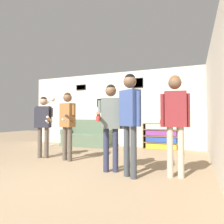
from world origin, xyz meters
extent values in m
plane|color=#937A5B|center=(0.00, 0.00, 0.00)|extent=(20.00, 20.00, 0.00)
cube|color=silver|center=(0.00, 4.69, 1.35)|extent=(7.86, 0.06, 2.70)
cube|color=black|center=(-1.77, 4.65, 2.24)|extent=(0.42, 0.02, 0.21)
cube|color=gray|center=(-1.77, 4.64, 2.24)|extent=(0.37, 0.01, 0.16)
cube|color=black|center=(0.54, 4.65, 2.26)|extent=(0.41, 0.02, 0.35)
cube|color=beige|center=(0.54, 4.64, 2.26)|extent=(0.36, 0.01, 0.30)
cube|color=black|center=(-0.84, 4.65, 1.60)|extent=(0.43, 0.02, 0.30)
cube|color=#B2B2BC|center=(-0.84, 4.64, 1.60)|extent=(0.38, 0.01, 0.25)
cube|color=silver|center=(2.76, 2.33, 1.35)|extent=(0.06, 7.06, 2.70)
cube|color=#5B7056|center=(-1.26, 4.22, 0.05)|extent=(1.84, 0.80, 0.10)
cube|color=#5B7056|center=(-1.26, 4.22, 0.26)|extent=(1.78, 0.74, 0.32)
cube|color=#5B7056|center=(-1.26, 4.55, 0.69)|extent=(1.78, 0.14, 0.54)
cube|color=#5B7056|center=(-2.12, 4.22, 0.51)|extent=(0.12, 0.74, 0.18)
cube|color=#5B7056|center=(-0.40, 4.22, 0.51)|extent=(0.12, 0.74, 0.18)
cube|color=olive|center=(0.80, 4.47, 0.43)|extent=(0.02, 0.30, 0.85)
cube|color=olive|center=(1.96, 4.47, 0.43)|extent=(0.02, 0.30, 0.85)
cube|color=olive|center=(1.38, 4.62, 0.43)|extent=(1.18, 0.01, 0.85)
cube|color=olive|center=(1.38, 4.47, 0.01)|extent=(1.13, 0.30, 0.02)
cube|color=olive|center=(1.38, 4.47, 0.84)|extent=(1.13, 0.30, 0.02)
cube|color=olive|center=(1.38, 4.47, 0.21)|extent=(1.13, 0.30, 0.02)
cube|color=olive|center=(1.38, 4.47, 0.43)|extent=(1.13, 0.30, 0.02)
cube|color=olive|center=(1.38, 4.47, 0.64)|extent=(1.13, 0.30, 0.02)
cube|color=gold|center=(1.38, 4.46, 0.10)|extent=(0.97, 0.26, 0.16)
cube|color=#2847A3|center=(1.38, 4.46, 0.32)|extent=(0.97, 0.26, 0.16)
cube|color=#7F3889|center=(1.38, 4.46, 0.53)|extent=(0.97, 0.26, 0.16)
cube|color=beige|center=(1.38, 4.46, 0.74)|extent=(0.97, 0.26, 0.16)
cylinder|color=#ADA89E|center=(-2.52, 3.70, 0.01)|extent=(0.28, 0.28, 0.03)
cylinder|color=#ADA89E|center=(-2.52, 3.70, 0.90)|extent=(0.03, 0.03, 1.73)
cylinder|color=#ADA89E|center=(-2.45, 3.70, 1.73)|extent=(0.02, 0.16, 0.02)
sphere|color=white|center=(-2.38, 3.70, 1.70)|extent=(0.17, 0.17, 0.17)
cylinder|color=#ADA89E|center=(-2.59, 3.70, 1.63)|extent=(0.02, 0.16, 0.02)
sphere|color=white|center=(-2.66, 3.70, 1.60)|extent=(0.17, 0.17, 0.17)
cylinder|color=brown|center=(-1.33, 1.90, 0.39)|extent=(0.11, 0.11, 0.78)
cylinder|color=brown|center=(-1.15, 1.95, 0.39)|extent=(0.11, 0.11, 0.78)
cube|color=#282833|center=(-1.24, 1.93, 1.05)|extent=(0.40, 0.30, 0.55)
sphere|color=tan|center=(-1.24, 1.93, 1.46)|extent=(0.20, 0.20, 0.20)
sphere|color=black|center=(-1.24, 1.93, 1.50)|extent=(0.17, 0.17, 0.17)
cylinder|color=#282833|center=(-1.03, 1.99, 1.17)|extent=(0.07, 0.07, 0.23)
cylinder|color=tan|center=(-1.00, 1.87, 1.00)|extent=(0.14, 0.29, 0.18)
cylinder|color=white|center=(-0.96, 1.74, 0.94)|extent=(0.07, 0.14, 0.09)
cylinder|color=#282833|center=(-1.44, 1.86, 1.03)|extent=(0.07, 0.07, 0.52)
cylinder|color=brown|center=(-0.55, 1.90, 0.41)|extent=(0.11, 0.11, 0.81)
cylinder|color=brown|center=(-0.38, 1.86, 0.41)|extent=(0.11, 0.11, 0.81)
cube|color=#936033|center=(-0.46, 1.88, 1.10)|extent=(0.40, 0.28, 0.57)
sphere|color=brown|center=(-0.46, 1.88, 1.52)|extent=(0.21, 0.21, 0.21)
sphere|color=#382314|center=(-0.46, 1.88, 1.56)|extent=(0.18, 0.18, 0.18)
cylinder|color=#936033|center=(-0.26, 1.83, 1.22)|extent=(0.07, 0.07, 0.24)
cylinder|color=brown|center=(-0.29, 1.70, 1.04)|extent=(0.13, 0.30, 0.18)
cylinder|color=white|center=(-0.32, 1.57, 0.98)|extent=(0.07, 0.15, 0.09)
cylinder|color=#936033|center=(-0.67, 1.93, 1.07)|extent=(0.07, 0.07, 0.54)
cylinder|color=#2D334C|center=(0.81, 1.34, 0.41)|extent=(0.11, 0.11, 0.83)
cylinder|color=#2D334C|center=(0.98, 1.40, 0.41)|extent=(0.11, 0.11, 0.83)
cube|color=slate|center=(0.89, 1.37, 1.12)|extent=(0.41, 0.31, 0.59)
sphere|color=brown|center=(0.89, 1.37, 1.56)|extent=(0.21, 0.21, 0.21)
sphere|color=black|center=(0.89, 1.37, 1.59)|extent=(0.18, 0.18, 0.18)
cylinder|color=slate|center=(1.09, 1.44, 1.10)|extent=(0.07, 0.07, 0.55)
cylinder|color=slate|center=(0.69, 1.30, 1.25)|extent=(0.07, 0.07, 0.25)
cylinder|color=brown|center=(0.73, 1.17, 1.06)|extent=(0.16, 0.31, 0.19)
cylinder|color=red|center=(0.78, 1.04, 1.02)|extent=(0.08, 0.08, 0.10)
cylinder|color=#3D4247|center=(1.26, 1.22, 0.45)|extent=(0.11, 0.11, 0.89)
cylinder|color=#3D4247|center=(1.42, 1.12, 0.45)|extent=(0.11, 0.11, 0.89)
cube|color=#384C84|center=(1.34, 1.17, 1.21)|extent=(0.41, 0.36, 0.63)
sphere|color=brown|center=(1.34, 1.17, 1.67)|extent=(0.23, 0.23, 0.23)
sphere|color=black|center=(1.34, 1.17, 1.71)|extent=(0.20, 0.20, 0.20)
cylinder|color=#384C84|center=(1.52, 1.06, 1.19)|extent=(0.07, 0.07, 0.59)
cylinder|color=#384C84|center=(1.16, 1.28, 1.19)|extent=(0.07, 0.07, 0.59)
cylinder|color=#B7AD99|center=(1.98, 1.45, 0.44)|extent=(0.11, 0.11, 0.88)
cylinder|color=#B7AD99|center=(2.16, 1.48, 0.44)|extent=(0.11, 0.11, 0.88)
cube|color=maroon|center=(2.07, 1.46, 1.19)|extent=(0.39, 0.26, 0.62)
sphere|color=brown|center=(2.07, 1.46, 1.65)|extent=(0.23, 0.23, 0.23)
sphere|color=brown|center=(2.07, 1.46, 1.69)|extent=(0.19, 0.19, 0.19)
cylinder|color=maroon|center=(2.28, 1.50, 1.17)|extent=(0.07, 0.07, 0.58)
cylinder|color=maroon|center=(1.86, 1.42, 1.17)|extent=(0.07, 0.07, 0.58)
cylinder|color=red|center=(1.37, 4.47, 0.91)|extent=(0.08, 0.08, 0.11)
camera|label=1|loc=(2.38, -2.18, 1.04)|focal=32.00mm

